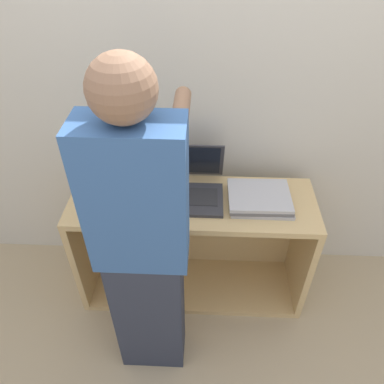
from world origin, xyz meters
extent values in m
plane|color=tan|center=(0.00, 0.00, 0.00)|extent=(12.00, 12.00, 0.00)
cube|color=beige|center=(0.00, 0.56, 1.20)|extent=(8.00, 0.05, 2.40)
cube|color=tan|center=(0.00, 0.23, 0.75)|extent=(1.36, 0.45, 0.04)
cube|color=tan|center=(0.00, 0.23, 0.02)|extent=(1.36, 0.45, 0.04)
cube|color=tan|center=(-0.66, 0.23, 0.38)|extent=(0.04, 0.45, 0.69)
cube|color=tan|center=(0.66, 0.23, 0.38)|extent=(0.04, 0.45, 0.69)
cube|color=tan|center=(0.00, 0.43, 0.38)|extent=(1.29, 0.04, 0.69)
cube|color=#333338|center=(0.00, 0.23, 0.77)|extent=(0.33, 0.27, 0.02)
cube|color=#28282B|center=(0.00, 0.24, 0.79)|extent=(0.27, 0.15, 0.00)
cube|color=#333338|center=(0.00, 0.41, 0.91)|extent=(0.33, 0.09, 0.25)
cube|color=black|center=(0.00, 0.40, 0.91)|extent=(0.29, 0.08, 0.22)
cube|color=#B7B7BC|center=(-0.36, 0.22, 0.77)|extent=(0.34, 0.28, 0.02)
cube|color=#232326|center=(-0.36, 0.23, 0.79)|extent=(0.34, 0.28, 0.02)
cube|color=#B7B7BC|center=(-0.36, 0.23, 0.81)|extent=(0.34, 0.28, 0.02)
cube|color=#B7B7BC|center=(-0.37, 0.23, 0.84)|extent=(0.34, 0.28, 0.02)
cube|color=gray|center=(-0.35, 0.23, 0.86)|extent=(0.34, 0.27, 0.02)
cube|color=#B7B7BC|center=(0.37, 0.23, 0.77)|extent=(0.33, 0.27, 0.02)
cube|color=slate|center=(0.36, 0.23, 0.79)|extent=(0.34, 0.27, 0.02)
cube|color=#B7B7BC|center=(0.36, 0.23, 0.81)|extent=(0.34, 0.27, 0.02)
cube|color=#2D3342|center=(-0.20, -0.24, 0.42)|extent=(0.34, 0.20, 0.85)
cube|color=#38609E|center=(-0.20, -0.24, 1.18)|extent=(0.40, 0.20, 0.67)
sphere|color=#8C664C|center=(-0.20, -0.24, 1.63)|extent=(0.23, 0.23, 0.23)
cylinder|color=#8C664C|center=(-0.36, 0.02, 1.41)|extent=(0.07, 0.32, 0.07)
cylinder|color=#8C664C|center=(-0.04, 0.02, 1.41)|extent=(0.07, 0.32, 0.07)
cube|color=red|center=(-0.36, 0.16, 0.87)|extent=(0.06, 0.02, 0.01)
camera|label=1|loc=(0.06, -1.31, 2.13)|focal=35.00mm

